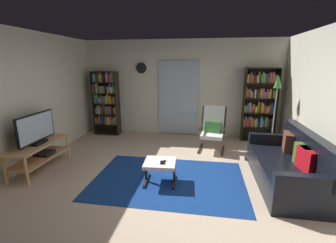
# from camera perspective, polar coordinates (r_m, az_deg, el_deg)

# --- Properties ---
(ground_plane) EXTENTS (7.02, 7.02, 0.00)m
(ground_plane) POSITION_cam_1_polar(r_m,az_deg,el_deg) (4.01, -1.84, -15.28)
(ground_plane) COLOR #C7AD94
(wall_back) EXTENTS (5.60, 0.06, 2.60)m
(wall_back) POSITION_cam_1_polar(r_m,az_deg,el_deg) (6.40, 3.05, 8.13)
(wall_back) COLOR beige
(wall_back) RESTS_ON ground
(wall_left) EXTENTS (0.06, 6.00, 2.60)m
(wall_left) POSITION_cam_1_polar(r_m,az_deg,el_deg) (4.86, -35.12, 3.64)
(wall_left) COLOR beige
(wall_left) RESTS_ON ground
(glass_door_panel) EXTENTS (1.10, 0.01, 2.00)m
(glass_door_panel) POSITION_cam_1_polar(r_m,az_deg,el_deg) (6.37, 2.59, 5.85)
(glass_door_panel) COLOR silver
(area_rug) EXTENTS (2.60, 1.78, 0.01)m
(area_rug) POSITION_cam_1_polar(r_m,az_deg,el_deg) (4.15, 0.11, -14.16)
(area_rug) COLOR navy
(area_rug) RESTS_ON ground
(tv_stand) EXTENTS (0.50, 1.27, 0.52)m
(tv_stand) POSITION_cam_1_polar(r_m,az_deg,el_deg) (5.01, -29.09, -6.63)
(tv_stand) COLOR tan
(tv_stand) RESTS_ON ground
(television) EXTENTS (0.20, 0.92, 0.57)m
(television) POSITION_cam_1_polar(r_m,az_deg,el_deg) (4.87, -29.84, -1.75)
(television) COLOR black
(television) RESTS_ON tv_stand
(bookshelf_near_tv) EXTENTS (0.71, 0.30, 1.77)m
(bookshelf_near_tv) POSITION_cam_1_polar(r_m,az_deg,el_deg) (6.69, -15.04, 4.92)
(bookshelf_near_tv) COLOR black
(bookshelf_near_tv) RESTS_ON ground
(bookshelf_near_sofa) EXTENTS (0.81, 0.30, 1.88)m
(bookshelf_near_sofa) POSITION_cam_1_polar(r_m,az_deg,el_deg) (6.33, 21.66, 4.42)
(bookshelf_near_sofa) COLOR black
(bookshelf_near_sofa) RESTS_ON ground
(leather_sofa) EXTENTS (0.84, 1.92, 0.90)m
(leather_sofa) POSITION_cam_1_polar(r_m,az_deg,el_deg) (4.37, 27.74, -9.73)
(leather_sofa) COLOR black
(leather_sofa) RESTS_ON ground
(lounge_armchair) EXTENTS (0.64, 0.72, 1.02)m
(lounge_armchair) POSITION_cam_1_polar(r_m,az_deg,el_deg) (5.46, 11.06, -1.36)
(lounge_armchair) COLOR black
(lounge_armchair) RESTS_ON ground
(ottoman) EXTENTS (0.55, 0.52, 0.38)m
(ottoman) POSITION_cam_1_polar(r_m,az_deg,el_deg) (3.94, -1.99, -10.75)
(ottoman) COLOR white
(ottoman) RESTS_ON ground
(tv_remote) EXTENTS (0.09, 0.15, 0.02)m
(tv_remote) POSITION_cam_1_polar(r_m,az_deg,el_deg) (3.86, -1.22, -10.02)
(tv_remote) COLOR black
(tv_remote) RESTS_ON ottoman
(cell_phone) EXTENTS (0.11, 0.15, 0.01)m
(cell_phone) POSITION_cam_1_polar(r_m,az_deg,el_deg) (3.86, -1.35, -10.12)
(cell_phone) COLOR black
(cell_phone) RESTS_ON ottoman
(floor_lamp_by_shelf) EXTENTS (0.22, 0.22, 1.74)m
(floor_lamp_by_shelf) POSITION_cam_1_polar(r_m,az_deg,el_deg) (5.67, 25.37, 6.79)
(floor_lamp_by_shelf) COLOR #A5A5AD
(floor_lamp_by_shelf) RESTS_ON ground
(wall_clock) EXTENTS (0.29, 0.03, 0.29)m
(wall_clock) POSITION_cam_1_polar(r_m,az_deg,el_deg) (6.49, -6.61, 13.02)
(wall_clock) COLOR silver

